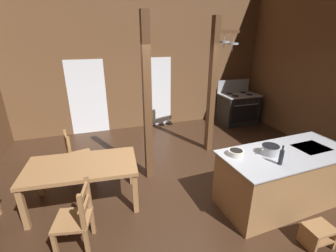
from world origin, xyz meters
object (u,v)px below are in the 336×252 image
object	(u,v)px
stockpot_on_counter	(270,150)
bottle_tall_on_counter	(281,157)
ladderback_chair_near_window	(77,218)
ladderback_chair_by_post	(77,155)
stove_range	(238,108)
kitchen_island	(284,178)
step_stool	(318,234)
dining_table	(82,169)
mixing_bowl_on_counter	(236,153)

from	to	relation	value
stockpot_on_counter	bottle_tall_on_counter	bearing A→B (deg)	-103.28
ladderback_chair_near_window	ladderback_chair_by_post	bearing A→B (deg)	91.59
stove_range	ladderback_chair_near_window	xyz separation A→B (m)	(-4.69, -3.44, -0.03)
kitchen_island	step_stool	bearing A→B (deg)	-101.65
dining_table	ladderback_chair_by_post	bearing A→B (deg)	97.94
kitchen_island	bottle_tall_on_counter	xyz separation A→B (m)	(-0.41, -0.25, 0.59)
step_stool	dining_table	distance (m)	3.49
step_stool	ladderback_chair_by_post	bearing A→B (deg)	138.02
stove_range	ladderback_chair_near_window	bearing A→B (deg)	-143.71
kitchen_island	dining_table	bearing A→B (deg)	162.48
stockpot_on_counter	mixing_bowl_on_counter	world-z (taller)	stockpot_on_counter
dining_table	stove_range	bearing A→B (deg)	29.20
step_stool	kitchen_island	bearing A→B (deg)	78.35
stockpot_on_counter	ladderback_chair_by_post	bearing A→B (deg)	147.39
dining_table	step_stool	bearing A→B (deg)	-32.16
mixing_bowl_on_counter	dining_table	bearing A→B (deg)	160.30
stockpot_on_counter	bottle_tall_on_counter	size ratio (longest dim) A/B	1.11
stove_range	mixing_bowl_on_counter	bearing A→B (deg)	-124.85
step_stool	bottle_tall_on_counter	bearing A→B (deg)	110.93
kitchen_island	stockpot_on_counter	size ratio (longest dim) A/B	6.82
stove_range	dining_table	size ratio (longest dim) A/B	0.74
kitchen_island	ladderback_chair_by_post	xyz separation A→B (m)	(-3.23, 1.89, -0.02)
step_stool	ladderback_chair_near_window	bearing A→B (deg)	162.02
stove_range	ladderback_chair_by_post	world-z (taller)	stove_range
stockpot_on_counter	bottle_tall_on_counter	xyz separation A→B (m)	(-0.07, -0.29, 0.04)
kitchen_island	stockpot_on_counter	distance (m)	0.65
mixing_bowl_on_counter	bottle_tall_on_counter	distance (m)	0.62
kitchen_island	mixing_bowl_on_counter	world-z (taller)	mixing_bowl_on_counter
ladderback_chair_by_post	step_stool	bearing A→B (deg)	-41.98
kitchen_island	dining_table	world-z (taller)	kitchen_island
dining_table	ladderback_chair_by_post	xyz separation A→B (m)	(-0.13, 0.91, -0.20)
ladderback_chair_near_window	bottle_tall_on_counter	distance (m)	2.86
mixing_bowl_on_counter	ladderback_chair_near_window	bearing A→B (deg)	-178.56
dining_table	stockpot_on_counter	distance (m)	2.94
stove_range	ladderback_chair_near_window	distance (m)	5.82
step_stool	dining_table	xyz separation A→B (m)	(-2.93, 1.84, 0.47)
dining_table	stockpot_on_counter	xyz separation A→B (m)	(2.76, -0.94, 0.36)
kitchen_island	step_stool	size ratio (longest dim) A/B	6.05
kitchen_island	ladderback_chair_near_window	xyz separation A→B (m)	(-3.18, 0.11, -0.02)
kitchen_island	stove_range	xyz separation A→B (m)	(1.50, 3.56, 0.01)
stove_range	dining_table	xyz separation A→B (m)	(-4.61, -2.58, 0.17)
ladderback_chair_near_window	bottle_tall_on_counter	world-z (taller)	bottle_tall_on_counter
ladderback_chair_by_post	ladderback_chair_near_window	bearing A→B (deg)	-88.41
kitchen_island	stove_range	world-z (taller)	stove_range
ladderback_chair_near_window	stockpot_on_counter	distance (m)	2.90
ladderback_chair_near_window	ladderback_chair_by_post	world-z (taller)	same
dining_table	stockpot_on_counter	world-z (taller)	stockpot_on_counter
ladderback_chair_by_post	stove_range	bearing A→B (deg)	19.40
stockpot_on_counter	ladderback_chair_near_window	bearing A→B (deg)	178.48
stove_range	dining_table	world-z (taller)	stove_range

